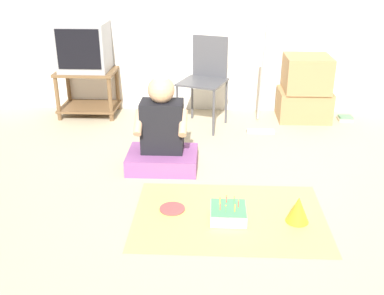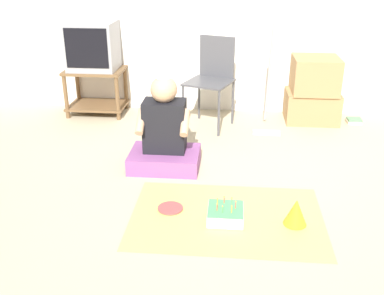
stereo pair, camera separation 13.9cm
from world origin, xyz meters
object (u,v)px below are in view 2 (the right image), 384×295
(paper_plate, at_px, (170,208))
(person_seated, at_px, (165,135))
(dust_mop, at_px, (268,102))
(party_hat_blue, at_px, (296,212))
(birthday_cake, at_px, (225,214))
(book_pile, at_px, (354,121))
(cardboard_box_stack, at_px, (313,90))
(tv, at_px, (93,46))
(folding_chair, at_px, (212,75))

(paper_plate, bearing_deg, person_seated, 101.23)
(dust_mop, bearing_deg, party_hat_blue, -86.95)
(dust_mop, distance_m, birthday_cake, 1.77)
(book_pile, height_order, party_hat_blue, party_hat_blue)
(cardboard_box_stack, bearing_deg, tv, 179.12)
(tv, bearing_deg, paper_plate, -61.21)
(tv, distance_m, book_pile, 2.90)
(tv, relative_size, birthday_cake, 2.10)
(paper_plate, bearing_deg, birthday_cake, -14.65)
(folding_chair, relative_size, birthday_cake, 3.75)
(tv, relative_size, dust_mop, 0.46)
(dust_mop, distance_m, party_hat_blue, 1.74)
(tv, xyz_separation_m, cardboard_box_stack, (2.35, -0.04, -0.42))
(folding_chair, height_order, book_pile, folding_chair)
(tv, distance_m, party_hat_blue, 2.94)
(book_pile, height_order, person_seated, person_seated)
(person_seated, bearing_deg, party_hat_blue, -39.39)
(folding_chair, height_order, birthday_cake, folding_chair)
(paper_plate, bearing_deg, party_hat_blue, -7.45)
(cardboard_box_stack, bearing_deg, person_seated, -138.10)
(dust_mop, bearing_deg, folding_chair, 166.46)
(book_pile, distance_m, birthday_cake, 2.41)
(folding_chair, distance_m, paper_plate, 1.83)
(person_seated, bearing_deg, birthday_cake, -56.67)
(tv, relative_size, paper_plate, 2.80)
(cardboard_box_stack, relative_size, birthday_cake, 2.85)
(cardboard_box_stack, relative_size, book_pile, 4.54)
(book_pile, relative_size, paper_plate, 0.84)
(tv, height_order, folding_chair, tv)
(person_seated, xyz_separation_m, paper_plate, (0.14, -0.70, -0.27))
(cardboard_box_stack, relative_size, dust_mop, 0.62)
(cardboard_box_stack, relative_size, party_hat_blue, 3.77)
(person_seated, distance_m, paper_plate, 0.77)
(folding_chair, xyz_separation_m, paper_plate, (-0.20, -1.75, -0.52))
(tv, bearing_deg, cardboard_box_stack, -0.88)
(folding_chair, relative_size, cardboard_box_stack, 1.32)
(cardboard_box_stack, distance_m, person_seated, 1.88)
(cardboard_box_stack, relative_size, person_seated, 0.81)
(cardboard_box_stack, bearing_deg, birthday_cake, -112.82)
(folding_chair, bearing_deg, book_pile, 6.58)
(tv, xyz_separation_m, book_pile, (2.80, -0.07, -0.73))
(cardboard_box_stack, height_order, dust_mop, dust_mop)
(book_pile, distance_m, person_seated, 2.23)
(book_pile, bearing_deg, person_seated, -146.60)
(book_pile, xyz_separation_m, birthday_cake, (-1.32, -2.02, 0.03))
(cardboard_box_stack, bearing_deg, book_pile, -4.42)
(dust_mop, height_order, birthday_cake, dust_mop)
(book_pile, bearing_deg, birthday_cake, -123.06)
(cardboard_box_stack, height_order, birthday_cake, cardboard_box_stack)
(paper_plate, bearing_deg, tv, 118.79)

